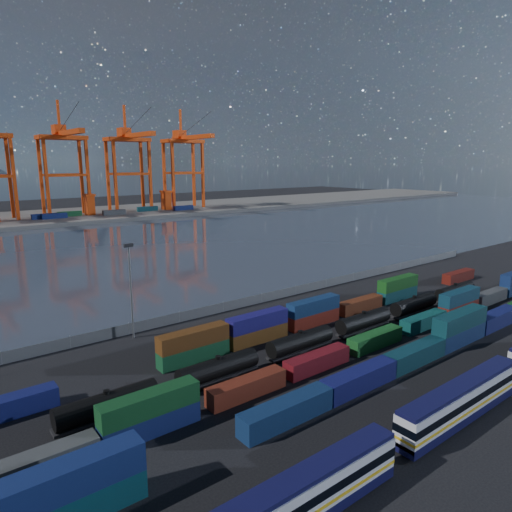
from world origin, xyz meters
TOP-DOWN VIEW (x-y plane):
  - ground at (0.00, 0.00)m, footprint 700.00×700.00m
  - harbor_water at (0.00, 105.00)m, footprint 700.00×700.00m
  - far_quay at (0.00, 210.00)m, footprint 700.00×70.00m
  - passenger_train at (-10.12, -22.09)m, footprint 74.58×2.79m
  - container_row_south at (-20.34, -9.90)m, footprint 139.80×2.61m
  - container_row_mid at (12.66, -2.18)m, footprint 139.67×2.34m
  - container_row_north at (-7.28, 11.40)m, footprint 128.37×2.36m
  - tanker_string at (-4.07, 3.39)m, footprint 90.05×2.70m
  - waterfront_fence at (-0.00, 28.00)m, footprint 160.12×0.12m
  - yard_light_mast at (-30.00, 26.00)m, footprint 1.60×0.40m
  - gantry_cranes at (-7.50, 203.40)m, footprint 198.26×44.66m
  - quay_containers at (-11.00, 195.46)m, footprint 172.58×10.99m
  - straddle_carriers at (-2.50, 200.00)m, footprint 140.00×7.00m

SIDE VIEW (x-z plane):
  - ground at x=0.00m, z-range 0.00..0.00m
  - harbor_water at x=0.00m, z-range 0.01..0.01m
  - far_quay at x=0.00m, z-range 0.00..2.00m
  - waterfront_fence at x=0.00m, z-range -0.10..2.10m
  - container_row_mid at x=12.66m, z-range -0.71..4.27m
  - tanker_string at x=-4.07m, z-range 0.01..3.86m
  - container_row_north at x=-7.28m, z-range -0.42..4.61m
  - container_row_south at x=-20.34m, z-range -0.60..4.97m
  - passenger_train at x=-10.12m, z-range 0.01..4.80m
  - quay_containers at x=-11.00m, z-range 2.00..4.60m
  - straddle_carriers at x=-2.50m, z-range 2.27..13.37m
  - yard_light_mast at x=-30.00m, z-range 1.00..17.60m
  - gantry_cranes at x=-7.50m, z-range 6.83..67.32m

